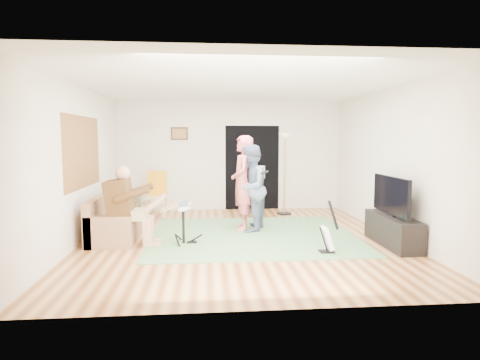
% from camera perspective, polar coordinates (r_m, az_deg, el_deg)
% --- Properties ---
extents(floor, '(6.00, 6.00, 0.00)m').
position_cam_1_polar(floor, '(7.23, 0.12, -8.36)').
color(floor, brown).
rests_on(floor, ground).
extents(walls, '(5.50, 6.00, 2.70)m').
position_cam_1_polar(walls, '(7.02, 0.12, 2.37)').
color(walls, silver).
rests_on(walls, floor).
extents(ceiling, '(6.00, 6.00, 0.00)m').
position_cam_1_polar(ceiling, '(7.06, 0.13, 13.37)').
color(ceiling, white).
rests_on(ceiling, walls).
extents(window_blinds, '(0.00, 2.05, 2.05)m').
position_cam_1_polar(window_blinds, '(7.49, -21.47, 3.72)').
color(window_blinds, '#98612F').
rests_on(window_blinds, walls).
extents(doorway, '(2.10, 0.00, 2.10)m').
position_cam_1_polar(doorway, '(10.06, 1.75, 1.76)').
color(doorway, black).
rests_on(doorway, walls).
extents(picture_frame, '(0.42, 0.03, 0.32)m').
position_cam_1_polar(picture_frame, '(9.99, -8.62, 6.54)').
color(picture_frame, '#3F2314').
rests_on(picture_frame, walls).
extents(area_rug, '(3.70, 3.17, 0.02)m').
position_cam_1_polar(area_rug, '(7.47, 1.83, -7.84)').
color(area_rug, '#55814F').
rests_on(area_rug, floor).
extents(sofa, '(0.77, 1.87, 0.76)m').
position_cam_1_polar(sofa, '(7.72, -17.38, -5.81)').
color(sofa, '#976C4B').
rests_on(sofa, floor).
extents(drummer, '(0.87, 0.49, 1.33)m').
position_cam_1_polar(drummer, '(6.96, -15.30, -4.76)').
color(drummer, '#563618').
rests_on(drummer, sofa).
extents(drum_kit, '(0.38, 0.69, 0.71)m').
position_cam_1_polar(drum_kit, '(6.90, -8.05, -6.49)').
color(drum_kit, black).
rests_on(drum_kit, floor).
extents(singer, '(0.47, 0.69, 1.84)m').
position_cam_1_polar(singer, '(7.81, 0.36, -0.42)').
color(singer, '#DA5E60').
rests_on(singer, floor).
extents(microphone, '(0.06, 0.06, 0.24)m').
position_cam_1_polar(microphone, '(7.79, 1.83, 2.92)').
color(microphone, black).
rests_on(microphone, singer).
extents(guitarist, '(0.86, 0.97, 1.67)m').
position_cam_1_polar(guitarist, '(7.69, 1.47, -1.17)').
color(guitarist, slate).
rests_on(guitarist, floor).
extents(guitar_held, '(0.32, 0.60, 0.26)m').
position_cam_1_polar(guitar_held, '(7.68, 2.96, 1.07)').
color(guitar_held, white).
rests_on(guitar_held, guitarist).
extents(guitar_spare, '(0.30, 0.27, 0.83)m').
position_cam_1_polar(guitar_spare, '(6.46, 12.32, -8.07)').
color(guitar_spare, black).
rests_on(guitar_spare, floor).
extents(torchiere_lamp, '(0.34, 0.34, 1.91)m').
position_cam_1_polar(torchiere_lamp, '(9.42, 6.38, 3.02)').
color(torchiere_lamp, black).
rests_on(torchiere_lamp, floor).
extents(dining_chair, '(0.46, 0.48, 1.06)m').
position_cam_1_polar(dining_chair, '(9.15, -11.80, -3.04)').
color(dining_chair, tan).
rests_on(dining_chair, floor).
extents(tv_cabinet, '(0.40, 1.40, 0.50)m').
position_cam_1_polar(tv_cabinet, '(7.23, 20.88, -6.72)').
color(tv_cabinet, black).
rests_on(tv_cabinet, floor).
extents(television, '(0.06, 1.21, 0.63)m').
position_cam_1_polar(television, '(7.11, 20.70, -2.02)').
color(television, black).
rests_on(television, tv_cabinet).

